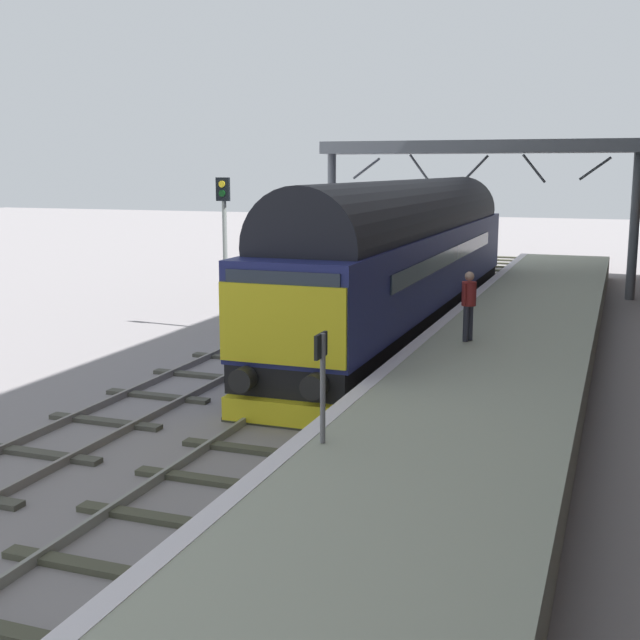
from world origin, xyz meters
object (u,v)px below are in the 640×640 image
platform_number_sign (322,370)px  signal_post_near (225,237)px  diesel_locomotive (406,253)px  waiting_passenger (469,300)px

platform_number_sign → signal_post_near: bearing=122.2°
platform_number_sign → diesel_locomotive: bearing=99.0°
signal_post_near → diesel_locomotive: bearing=13.8°
diesel_locomotive → signal_post_near: size_ratio=4.22×
diesel_locomotive → signal_post_near: signal_post_near is taller
diesel_locomotive → signal_post_near: bearing=-166.2°
platform_number_sign → waiting_passenger: size_ratio=1.00×
signal_post_near → platform_number_sign: bearing=-57.8°
signal_post_near → platform_number_sign: 14.14m
platform_number_sign → waiting_passenger: bearing=84.9°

